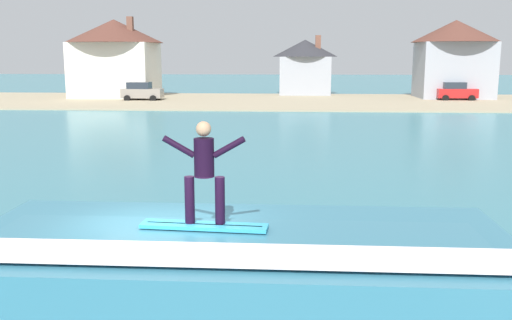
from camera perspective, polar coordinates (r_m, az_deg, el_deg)
name	(u,v)px	position (r m, az deg, el deg)	size (l,w,h in m)	color
ground_plane	(163,308)	(10.35, -9.36, -14.57)	(260.00, 260.00, 0.00)	teal
wave_crest	(238,275)	(9.54, -1.81, -11.59)	(8.94, 3.96, 1.65)	teal
surfboard	(204,226)	(9.14, -5.27, -6.65)	(2.07, 0.53, 0.06)	#33A5CC
surfer	(204,167)	(8.96, -5.26, -0.70)	(1.33, 0.32, 1.65)	black
shoreline_bank	(270,101)	(55.48, 1.46, 5.99)	(120.00, 20.42, 0.11)	tan
car_near_shore	(142,91)	(57.17, -11.48, 6.81)	(3.94, 2.12, 1.86)	gray
car_far_shore	(456,91)	(59.57, 19.53, 6.56)	(3.86, 2.07, 1.86)	red
house_with_chimney	(115,54)	(62.27, -14.07, 10.38)	(10.19, 10.19, 8.36)	silver
house_gabled_white	(454,54)	(62.44, 19.43, 10.04)	(8.90, 8.90, 8.01)	#9EA3AD
house_small_cottage	(305,64)	(65.16, 4.97, 9.60)	(7.35, 7.35, 6.66)	#9EA3AD
tree_tall_bare	(462,63)	(63.65, 20.12, 9.21)	(2.47, 2.47, 5.05)	brown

